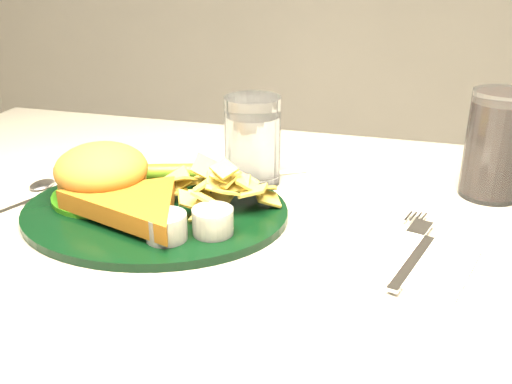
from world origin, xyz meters
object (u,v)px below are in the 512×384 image
(water_glass, at_px, (253,141))
(fork_napkin, at_px, (413,258))
(dinner_plate, at_px, (154,188))
(cola_glass, at_px, (496,145))

(water_glass, relative_size, fork_napkin, 0.74)
(dinner_plate, xyz_separation_m, fork_napkin, (0.32, -0.03, -0.03))
(dinner_plate, height_order, cola_glass, cola_glass)
(cola_glass, bearing_deg, dinner_plate, -156.13)
(dinner_plate, xyz_separation_m, water_glass, (0.09, 0.14, 0.02))
(dinner_plate, distance_m, cola_glass, 0.45)
(dinner_plate, distance_m, water_glass, 0.17)
(fork_napkin, bearing_deg, cola_glass, 82.29)
(dinner_plate, height_order, fork_napkin, dinner_plate)
(fork_napkin, bearing_deg, water_glass, 159.09)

